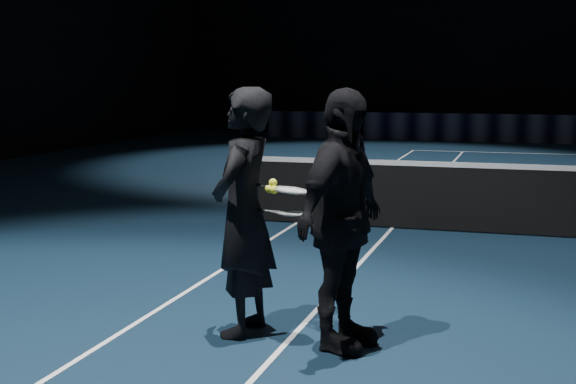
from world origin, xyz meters
name	(u,v)px	position (x,y,z in m)	size (l,w,h in m)	color
net_post_left	(237,183)	(-6.40, 0.00, 0.55)	(0.10, 0.10, 1.10)	black
player_a	(243,212)	(-4.52, -4.90, 1.01)	(0.73, 0.48, 2.01)	black
player_b	(342,220)	(-3.68, -5.02, 1.01)	(1.18, 0.49, 2.01)	black
racket_lower	(294,213)	(-4.07, -4.96, 1.03)	(0.68, 0.22, 0.03)	black
racket_upper	(291,190)	(-4.12, -4.92, 1.21)	(0.68, 0.22, 0.03)	black
tennis_balls	(272,187)	(-4.27, -4.93, 1.22)	(0.12, 0.10, 0.12)	yellow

